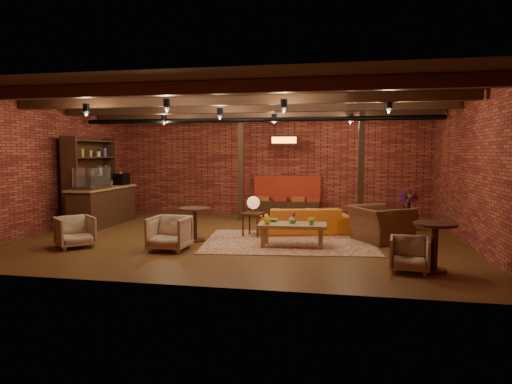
% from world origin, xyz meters
% --- Properties ---
extents(floor, '(10.00, 10.00, 0.00)m').
position_xyz_m(floor, '(0.00, 0.00, 0.00)').
color(floor, '#37220D').
rests_on(floor, ground).
extents(ceiling, '(10.00, 8.00, 0.02)m').
position_xyz_m(ceiling, '(0.00, 0.00, 3.20)').
color(ceiling, black).
rests_on(ceiling, wall_back).
extents(wall_back, '(10.00, 0.02, 3.20)m').
position_xyz_m(wall_back, '(0.00, 4.00, 1.60)').
color(wall_back, maroon).
rests_on(wall_back, ground).
extents(wall_front, '(10.00, 0.02, 3.20)m').
position_xyz_m(wall_front, '(0.00, -4.00, 1.60)').
color(wall_front, maroon).
rests_on(wall_front, ground).
extents(wall_left, '(0.02, 8.00, 3.20)m').
position_xyz_m(wall_left, '(-5.00, 0.00, 1.60)').
color(wall_left, maroon).
rests_on(wall_left, ground).
extents(wall_right, '(0.02, 8.00, 3.20)m').
position_xyz_m(wall_right, '(5.00, 0.00, 1.60)').
color(wall_right, maroon).
rests_on(wall_right, ground).
extents(ceiling_beams, '(9.80, 6.40, 0.22)m').
position_xyz_m(ceiling_beams, '(0.00, 0.00, 3.08)').
color(ceiling_beams, black).
rests_on(ceiling_beams, ceiling).
extents(ceiling_pipe, '(9.60, 0.12, 0.12)m').
position_xyz_m(ceiling_pipe, '(0.00, 1.60, 2.85)').
color(ceiling_pipe, black).
rests_on(ceiling_pipe, ceiling).
extents(post_left, '(0.16, 0.16, 3.20)m').
position_xyz_m(post_left, '(-0.60, 2.60, 1.60)').
color(post_left, black).
rests_on(post_left, ground).
extents(post_right, '(0.16, 0.16, 3.20)m').
position_xyz_m(post_right, '(2.80, 2.00, 1.60)').
color(post_right, black).
rests_on(post_right, ground).
extents(service_counter, '(0.80, 2.50, 1.60)m').
position_xyz_m(service_counter, '(-4.10, 1.00, 0.80)').
color(service_counter, black).
rests_on(service_counter, ground).
extents(plant_counter, '(0.35, 0.39, 0.30)m').
position_xyz_m(plant_counter, '(-4.00, 1.20, 1.22)').
color(plant_counter, '#337F33').
rests_on(plant_counter, service_counter).
extents(shelving_hutch, '(0.52, 2.00, 2.40)m').
position_xyz_m(shelving_hutch, '(-4.50, 1.10, 1.20)').
color(shelving_hutch, black).
rests_on(shelving_hutch, ground).
extents(banquette, '(2.10, 0.70, 1.00)m').
position_xyz_m(banquette, '(0.60, 3.55, 0.50)').
color(banquette, '#9E291A').
rests_on(banquette, ground).
extents(service_sign, '(0.86, 0.06, 0.30)m').
position_xyz_m(service_sign, '(0.60, 3.10, 2.35)').
color(service_sign, orange).
rests_on(service_sign, ceiling).
extents(ceiling_spotlights, '(6.40, 4.40, 0.28)m').
position_xyz_m(ceiling_spotlights, '(0.00, 0.00, 2.86)').
color(ceiling_spotlights, black).
rests_on(ceiling_spotlights, ceiling).
extents(rug, '(4.00, 3.25, 0.01)m').
position_xyz_m(rug, '(1.17, -0.37, 0.01)').
color(rug, maroon).
rests_on(rug, floor).
extents(sofa, '(2.38, 1.43, 0.65)m').
position_xyz_m(sofa, '(1.40, 0.75, 0.32)').
color(sofa, '#C7641B').
rests_on(sofa, floor).
extents(coffee_table, '(1.46, 0.78, 0.74)m').
position_xyz_m(coffee_table, '(1.29, -0.85, 0.43)').
color(coffee_table, olive).
rests_on(coffee_table, floor).
extents(side_table_lamp, '(0.55, 0.55, 0.96)m').
position_xyz_m(side_table_lamp, '(0.26, 0.15, 0.73)').
color(side_table_lamp, black).
rests_on(side_table_lamp, floor).
extents(round_table_left, '(0.72, 0.72, 0.75)m').
position_xyz_m(round_table_left, '(-0.91, -0.68, 0.51)').
color(round_table_left, black).
rests_on(round_table_left, floor).
extents(armchair_a, '(0.96, 0.97, 0.73)m').
position_xyz_m(armchair_a, '(-3.16, -1.82, 0.36)').
color(armchair_a, beige).
rests_on(armchair_a, floor).
extents(armchair_b, '(0.77, 0.72, 0.77)m').
position_xyz_m(armchair_b, '(-1.10, -1.71, 0.39)').
color(armchair_b, beige).
rests_on(armchair_b, floor).
extents(armchair_right, '(1.31, 1.45, 1.06)m').
position_xyz_m(armchair_right, '(3.16, 0.03, 0.53)').
color(armchair_right, brown).
rests_on(armchair_right, floor).
extents(side_table_book, '(0.51, 0.51, 0.57)m').
position_xyz_m(side_table_book, '(3.24, 0.62, 0.51)').
color(side_table_book, black).
rests_on(side_table_book, floor).
extents(round_table_right, '(0.70, 0.70, 0.82)m').
position_xyz_m(round_table_right, '(3.87, -2.43, 0.55)').
color(round_table_right, black).
rests_on(round_table_right, floor).
extents(armchair_far, '(0.69, 0.65, 0.64)m').
position_xyz_m(armchair_far, '(3.46, -2.51, 0.32)').
color(armchair_far, beige).
rests_on(armchair_far, floor).
extents(plant_tall, '(2.12, 2.12, 3.05)m').
position_xyz_m(plant_tall, '(3.97, 1.75, 1.53)').
color(plant_tall, '#4C7F4C').
rests_on(plant_tall, floor).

